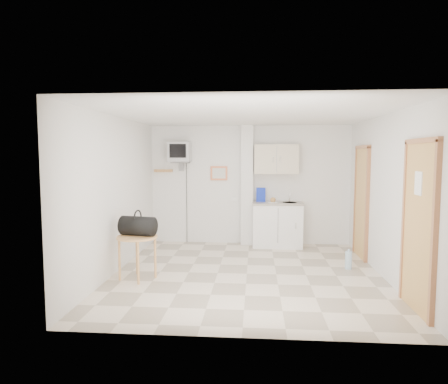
# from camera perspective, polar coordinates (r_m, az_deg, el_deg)

# --- Properties ---
(ground) EXTENTS (4.50, 4.50, 0.00)m
(ground) POSITION_cam_1_polar(r_m,az_deg,el_deg) (6.49, 3.28, -11.57)
(ground) COLOR beige
(ground) RESTS_ON ground
(room_envelope) EXTENTS (4.24, 4.54, 2.55)m
(room_envelope) POSITION_cam_1_polar(r_m,az_deg,el_deg) (6.31, 5.55, 2.13)
(room_envelope) COLOR white
(room_envelope) RESTS_ON ground
(kitchenette) EXTENTS (1.03, 0.58, 2.10)m
(kitchenette) POSITION_cam_1_polar(r_m,az_deg,el_deg) (8.30, 7.57, -2.23)
(kitchenette) COLOR white
(kitchenette) RESTS_ON ground
(crt_television) EXTENTS (0.44, 0.45, 2.15)m
(crt_television) POSITION_cam_1_polar(r_m,az_deg,el_deg) (8.39, -6.34, 5.61)
(crt_television) COLOR slate
(crt_television) RESTS_ON ground
(round_table) EXTENTS (0.61, 0.61, 0.67)m
(round_table) POSITION_cam_1_polar(r_m,az_deg,el_deg) (6.21, -12.29, -6.98)
(round_table) COLOR tan
(round_table) RESTS_ON ground
(duffel_bag) EXTENTS (0.58, 0.40, 0.39)m
(duffel_bag) POSITION_cam_1_polar(r_m,az_deg,el_deg) (6.21, -12.20, -4.73)
(duffel_bag) COLOR black
(duffel_bag) RESTS_ON round_table
(water_bottle) EXTENTS (0.11, 0.11, 0.33)m
(water_bottle) POSITION_cam_1_polar(r_m,az_deg,el_deg) (7.02, 17.35, -9.26)
(water_bottle) COLOR #A1C2D6
(water_bottle) RESTS_ON ground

